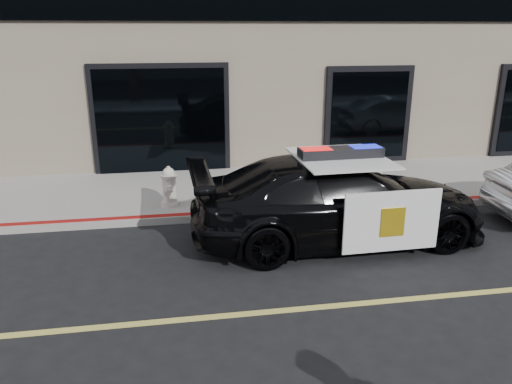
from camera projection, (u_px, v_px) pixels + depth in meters
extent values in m
plane|color=black|center=(237.00, 315.00, 6.71)|extent=(120.00, 120.00, 0.00)
cube|color=gray|center=(208.00, 191.00, 11.61)|extent=(60.00, 3.50, 0.15)
imported|color=black|center=(338.00, 200.00, 8.89)|extent=(2.41, 5.37, 1.53)
cube|color=white|center=(392.00, 221.00, 7.97)|extent=(1.63, 0.08, 1.02)
cube|color=white|center=(343.00, 182.00, 10.01)|extent=(1.63, 0.08, 1.02)
cube|color=white|center=(340.00, 158.00, 8.64)|extent=(1.57, 1.87, 0.03)
cube|color=gold|center=(393.00, 222.00, 7.94)|extent=(0.41, 0.02, 0.48)
cube|color=black|center=(341.00, 153.00, 8.62)|extent=(1.47, 0.42, 0.18)
cube|color=red|center=(316.00, 153.00, 8.53)|extent=(0.52, 0.34, 0.17)
cube|color=#0C19CC|center=(365.00, 151.00, 8.69)|extent=(0.52, 0.34, 0.17)
cylinder|color=beige|center=(170.00, 204.00, 10.41)|extent=(0.38, 0.38, 0.09)
cylinder|color=beige|center=(169.00, 190.00, 10.32)|extent=(0.28, 0.28, 0.53)
cylinder|color=beige|center=(169.00, 176.00, 10.23)|extent=(0.33, 0.33, 0.06)
sphere|color=beige|center=(169.00, 173.00, 10.21)|extent=(0.24, 0.24, 0.24)
cylinder|color=beige|center=(168.00, 168.00, 10.18)|extent=(0.07, 0.07, 0.07)
cylinder|color=beige|center=(169.00, 184.00, 10.46)|extent=(0.14, 0.13, 0.14)
cylinder|color=beige|center=(169.00, 189.00, 10.13)|extent=(0.14, 0.13, 0.14)
cylinder|color=beige|center=(170.00, 193.00, 10.12)|extent=(0.18, 0.15, 0.18)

